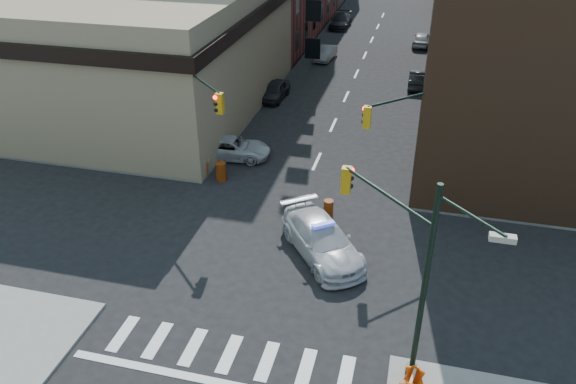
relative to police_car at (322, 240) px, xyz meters
The scene contains 24 objects.
ground 2.38m from the police_car, behind, with size 140.00×140.00×0.00m, color black.
sidewalk_nw 41.03m from the police_car, 127.90° to the left, with size 34.00×54.50×0.15m, color gray.
bank_building 25.33m from the police_car, 139.98° to the left, with size 22.00×22.00×9.00m, color #877A59.
commercial_row_ne 25.37m from the police_car, 63.97° to the left, with size 14.00×34.00×14.00m, color #523421.
signal_pole_se 7.99m from the police_car, 56.95° to the right, with size 5.40×5.27×8.00m.
signal_pole_nw 10.07m from the police_car, 148.38° to the left, with size 3.58×3.67×8.00m.
signal_pole_ne 7.08m from the police_car, 53.78° to the left, with size 3.67×3.58×8.00m.
tree_ne_near 26.29m from the police_car, 78.30° to the left, with size 3.00×3.00×4.85m.
tree_ne_far 34.14m from the police_car, 81.03° to the left, with size 3.00×3.00×4.85m.
police_car is the anchor object (origin of this frame).
pickup 11.66m from the police_car, 130.31° to the left, with size 2.21×4.80×1.33m, color #B9B9BD.
parked_car_wnear 21.16m from the police_car, 111.32° to the left, with size 1.65×4.11×1.40m, color black.
parked_car_wfar 31.76m from the police_car, 100.38° to the left, with size 1.37×3.92×1.29m, color gray.
parked_car_wdeep 44.67m from the police_car, 98.28° to the left, with size 2.10×5.16×1.50m, color black.
parked_car_enear 25.68m from the police_car, 82.61° to the left, with size 1.48×4.24×1.40m, color black.
parked_car_efar 38.54m from the police_car, 85.39° to the left, with size 1.68×4.18×1.42m, color #9A9EA3.
pedestrian_a 12.30m from the police_car, 135.02° to the left, with size 0.70×0.46×1.92m, color black.
pedestrian_b 15.08m from the police_car, 158.13° to the left, with size 0.80×0.62×1.64m, color black.
pedestrian_c 16.38m from the police_car, 153.98° to the left, with size 0.92×0.38×1.57m, color black.
barrel_road 3.55m from the police_car, 95.32° to the left, with size 0.51×0.51×0.92m, color #C12F09.
barrel_bank 9.33m from the police_car, 140.90° to the left, with size 0.62×0.62×1.11m, color orange.
barricade_se_a 8.77m from the police_car, 58.09° to the right, with size 1.08×0.54×0.81m, color red, non-canonical shape.
barricade_nw_a 10.72m from the police_car, 144.20° to the left, with size 1.18×0.59×0.88m, color orange, non-canonical shape.
barricade_nw_b 13.82m from the police_car, 155.15° to the left, with size 1.30×0.65×0.98m, color orange, non-canonical shape.
Camera 1 is at (5.94, -21.28, 16.17)m, focal length 35.00 mm.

